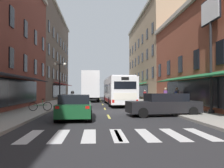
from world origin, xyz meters
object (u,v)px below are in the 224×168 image
sedan_far (90,95)px  pedestrian_mid (166,97)px  bicycle_near (40,106)px  motorcycle_rider (73,103)px  sedan_near (75,106)px  transit_bus (118,91)px  street_lamp_twin (60,81)px  pedestrian_far (145,96)px  sedan_mid (164,105)px  box_truck (90,87)px  billboard_sign (211,25)px  pedestrian_near (177,96)px

sedan_far → pedestrian_mid: (7.42, -23.32, 0.40)m
sedan_far → bicycle_near: sedan_far is taller
motorcycle_rider → sedan_near: bearing=-82.7°
transit_bus → street_lamp_twin: (-6.58, -0.10, 1.09)m
bicycle_near → motorcycle_rider: bearing=0.6°
sedan_far → street_lamp_twin: 17.88m
motorcycle_rider → pedestrian_far: (7.74, 10.35, 0.23)m
transit_bus → sedan_mid: transit_bus is taller
box_truck → motorcycle_rider: bearing=-93.7°
pedestrian_far → street_lamp_twin: 10.26m
box_truck → sedan_far: (-0.29, 10.17, -1.49)m
sedan_far → pedestrian_mid: bearing=-72.4°
street_lamp_twin → sedan_mid: bearing=-54.4°
sedan_mid → pedestrian_far: bearing=83.8°
transit_bus → pedestrian_mid: (3.84, -5.91, -0.57)m
box_truck → street_lamp_twin: street_lamp_twin is taller
billboard_sign → transit_bus: bearing=114.5°
pedestrian_near → pedestrian_far: 6.74m
billboard_sign → box_truck: bearing=114.4°
sedan_mid → sedan_far: sedan_mid is taller
box_truck → sedan_near: (-0.51, -20.38, -1.42)m
billboard_sign → pedestrian_mid: billboard_sign is taller
box_truck → pedestrian_far: 8.98m
motorcycle_rider → pedestrian_near: 10.26m
transit_bus → pedestrian_far: size_ratio=7.47×
bicycle_near → pedestrian_mid: 11.05m
pedestrian_near → pedestrian_far: (-1.76, 6.50, -0.16)m
motorcycle_rider → pedestrian_far: bearing=53.2°
box_truck → motorcycle_rider: box_truck is taller
transit_bus → sedan_far: transit_bus is taller
bicycle_near → sedan_mid: bearing=-19.1°
billboard_sign → sedan_far: bearing=107.0°
box_truck → pedestrian_mid: (7.13, -13.16, -1.09)m
sedan_near → street_lamp_twin: (-2.78, 13.04, 1.99)m
sedan_near → pedestrian_far: size_ratio=3.05×
pedestrian_mid → street_lamp_twin: size_ratio=0.39×
billboard_sign → pedestrian_mid: bearing=104.4°
motorcycle_rider → pedestrian_mid: (8.17, 3.06, 0.36)m
bicycle_near → pedestrian_far: size_ratio=1.09×
billboard_sign → motorcycle_rider: bearing=164.1°
sedan_far → pedestrian_far: pedestrian_far is taller
billboard_sign → sedan_far: billboard_sign is taller
billboard_sign → street_lamp_twin: size_ratio=1.72×
billboard_sign → motorcycle_rider: billboard_sign is taller
motorcycle_rider → pedestrian_far: 12.93m
pedestrian_far → pedestrian_near: bearing=-2.8°
pedestrian_mid → pedestrian_far: pedestrian_mid is taller
sedan_far → pedestrian_far: (6.99, -16.03, 0.27)m
transit_bus → pedestrian_far: bearing=22.0°
bicycle_near → street_lamp_twin: bearing=88.9°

